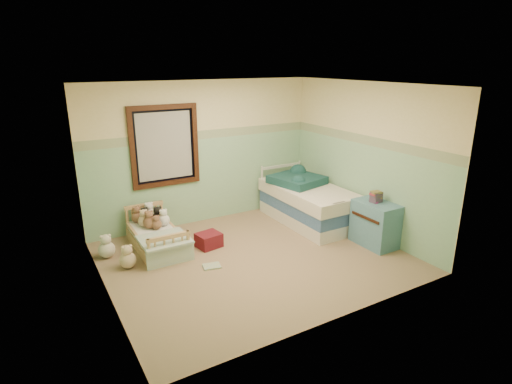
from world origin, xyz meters
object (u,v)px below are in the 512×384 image
plush_floor_cream (107,250)px  floor_book (212,266)px  toddler_bed_frame (157,243)px  red_pillow (209,240)px  plush_floor_tan (128,260)px  dresser (375,224)px  twin_bed_frame (308,216)px

plush_floor_cream → floor_book: 1.62m
toddler_bed_frame → plush_floor_cream: plush_floor_cream is taller
toddler_bed_frame → red_pillow: 0.81m
red_pillow → toddler_bed_frame: bearing=153.1°
plush_floor_tan → toddler_bed_frame: bearing=37.9°
red_pillow → floor_book: (-0.24, -0.64, -0.10)m
dresser → toddler_bed_frame: bearing=152.0°
toddler_bed_frame → twin_bed_frame: 2.72m
toddler_bed_frame → plush_floor_cream: (-0.74, 0.06, 0.04)m
toddler_bed_frame → dresser: dresser is taller
dresser → red_pillow: 2.63m
toddler_bed_frame → red_pillow: (0.72, -0.36, 0.03)m
plush_floor_tan → red_pillow: size_ratio=0.66×
dresser → red_pillow: (-2.31, 1.25, -0.24)m
floor_book → dresser: bearing=-1.9°
plush_floor_tan → twin_bed_frame: (3.26, 0.13, -0.01)m
plush_floor_tan → floor_book: plush_floor_tan is taller
twin_bed_frame → red_pillow: 1.99m
twin_bed_frame → floor_book: (-2.23, -0.70, -0.10)m
dresser → floor_book: 2.64m
plush_floor_cream → floor_book: size_ratio=1.00×
plush_floor_tan → floor_book: 1.18m
toddler_bed_frame → plush_floor_tan: size_ratio=5.43×
plush_floor_cream → plush_floor_tan: size_ratio=1.04×
toddler_bed_frame → plush_floor_tan: (-0.55, -0.43, 0.04)m
twin_bed_frame → dresser: dresser is taller
plush_floor_cream → red_pillow: bearing=-16.1°
plush_floor_cream → twin_bed_frame: 3.47m
twin_bed_frame → floor_book: size_ratio=7.54×
twin_bed_frame → red_pillow: size_ratio=5.22×
toddler_bed_frame → plush_floor_tan: bearing=-142.1°
plush_floor_cream → twin_bed_frame: (3.45, -0.36, -0.01)m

